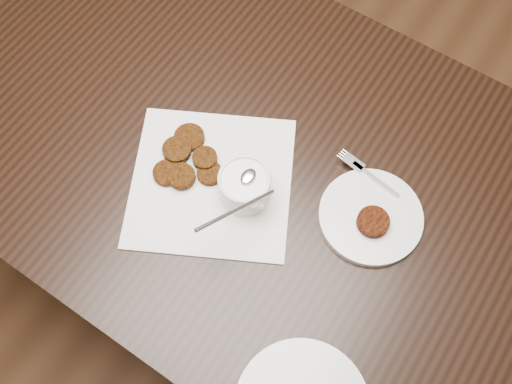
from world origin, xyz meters
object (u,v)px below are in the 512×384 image
Objects in this scene: sauce_ramekin at (244,178)px; table at (247,224)px; plate_with_patty at (371,215)px; napkin at (211,182)px.

table is at bearing 125.23° from sauce_ramekin.
table is at bearing -177.93° from plate_with_patty.
sauce_ramekin reaches higher than napkin.
plate_with_patty reaches higher than table.
plate_with_patty is at bearing 22.00° from sauce_ramekin.
napkin is 2.25× the size of sauce_ramekin.
plate_with_patty reaches higher than napkin.
plate_with_patty is (0.21, 0.09, -0.05)m from sauce_ramekin.
sauce_ramekin is (0.05, -0.08, 0.44)m from table.
napkin is at bearing -97.19° from table.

